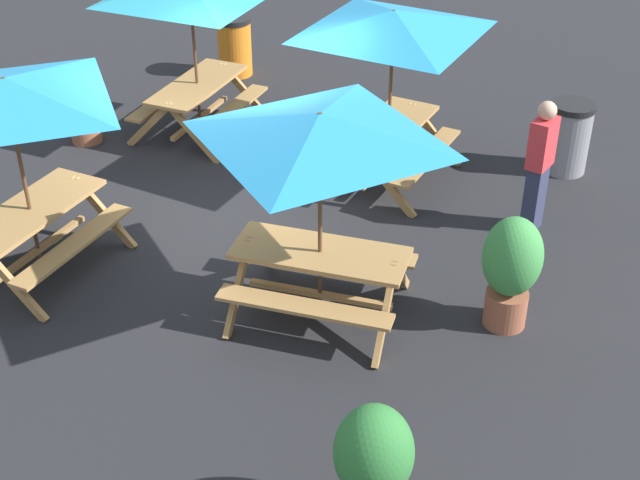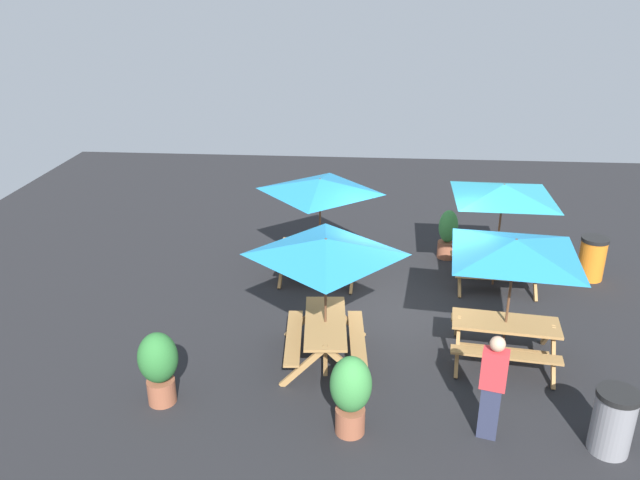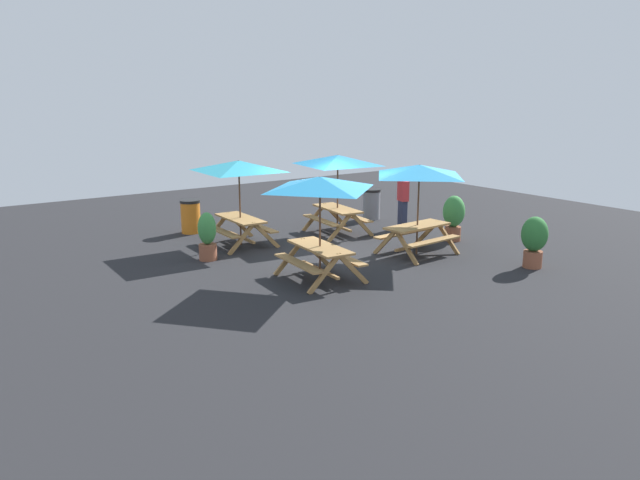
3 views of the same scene
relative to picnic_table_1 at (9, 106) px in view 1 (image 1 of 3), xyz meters
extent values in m
plane|color=#232326|center=(1.87, -1.64, -1.99)|extent=(24.00, 24.00, 0.00)
cube|color=#A87A44|center=(3.81, -0.06, -1.25)|extent=(1.82, 0.76, 0.05)
cube|color=#A87A44|center=(3.79, -0.61, -1.54)|extent=(1.81, 0.32, 0.04)
cube|color=#A87A44|center=(3.83, 0.49, -1.54)|extent=(1.81, 0.32, 0.04)
cube|color=#A87A44|center=(3.02, -0.40, -1.62)|extent=(0.09, 0.80, 0.81)
cube|color=#A87A44|center=(3.04, 0.33, -1.62)|extent=(0.09, 0.80, 0.81)
cube|color=#A87A44|center=(4.58, -0.46, -1.62)|extent=(0.09, 0.80, 0.81)
cube|color=#A87A44|center=(4.60, 0.27, -1.62)|extent=(0.09, 0.80, 0.81)
cube|color=#A87A44|center=(3.81, -0.06, -1.77)|extent=(1.56, 0.12, 0.06)
cylinder|color=brown|center=(3.81, -0.06, -0.84)|extent=(0.04, 0.04, 2.30)
cube|color=#A87A44|center=(0.00, 0.00, -1.25)|extent=(1.85, 0.85, 0.05)
cube|color=#A87A44|center=(-0.05, -0.55, -1.54)|extent=(1.82, 0.41, 0.04)
cube|color=#A87A44|center=(-0.81, -0.30, -1.62)|extent=(0.13, 0.80, 0.81)
cube|color=#A87A44|center=(0.75, -0.43, -1.62)|extent=(0.13, 0.80, 0.81)
cube|color=#A87A44|center=(0.81, 0.30, -1.62)|extent=(0.13, 0.80, 0.81)
cube|color=#A87A44|center=(0.00, 0.00, -1.77)|extent=(1.56, 0.20, 0.06)
cylinder|color=brown|center=(0.00, 0.00, -0.84)|extent=(0.04, 0.04, 2.30)
pyramid|color=#268CC6|center=(0.00, 0.00, 0.17)|extent=(2.16, 2.16, 0.28)
cube|color=#A87A44|center=(0.36, -3.29, -1.25)|extent=(0.83, 1.85, 0.05)
cube|color=#A87A44|center=(0.91, -3.24, -1.54)|extent=(0.39, 1.81, 0.04)
cube|color=#A87A44|center=(-0.19, -3.33, -1.54)|extent=(0.39, 1.81, 0.04)
cube|color=#A87A44|center=(0.78, -4.04, -1.62)|extent=(0.80, 0.12, 0.81)
cube|color=#A87A44|center=(0.05, -4.09, -1.62)|extent=(0.80, 0.12, 0.81)
cube|color=#A87A44|center=(0.66, -2.48, -1.62)|extent=(0.80, 0.12, 0.81)
cube|color=#A87A44|center=(-0.06, -2.53, -1.62)|extent=(0.80, 0.12, 0.81)
cube|color=#A87A44|center=(0.36, -3.29, -1.77)|extent=(0.19, 1.56, 0.06)
cylinder|color=brown|center=(0.36, -3.29, -0.84)|extent=(0.04, 0.04, 2.30)
pyramid|color=#268CC6|center=(0.36, -3.29, 0.17)|extent=(2.14, 2.14, 0.28)
cube|color=#A87A44|center=(3.44, -3.05, -1.25)|extent=(1.87, 0.91, 0.05)
cube|color=#A87A44|center=(3.37, -3.60, -1.54)|extent=(1.82, 0.48, 0.04)
cube|color=#A87A44|center=(3.51, -2.51, -1.54)|extent=(1.82, 0.48, 0.04)
cube|color=#A87A44|center=(2.62, -3.32, -1.62)|extent=(0.16, 0.80, 0.81)
cube|color=#A87A44|center=(2.71, -2.60, -1.62)|extent=(0.16, 0.80, 0.81)
cube|color=#A87A44|center=(4.17, -3.51, -1.62)|extent=(0.16, 0.80, 0.81)
cube|color=#A87A44|center=(4.26, -2.79, -1.62)|extent=(0.16, 0.80, 0.81)
cube|color=#A87A44|center=(3.44, -3.05, -1.77)|extent=(1.56, 0.26, 0.06)
cylinder|color=brown|center=(3.44, -3.05, -0.84)|extent=(0.04, 0.04, 2.30)
pyramid|color=#268CC6|center=(3.44, -3.05, 0.17)|extent=(2.81, 2.81, 0.28)
cylinder|color=orange|center=(6.00, 0.42, -1.54)|extent=(0.56, 0.56, 0.90)
cylinder|color=black|center=(6.00, 0.42, -1.05)|extent=(0.59, 0.59, 0.08)
cylinder|color=gray|center=(4.52, -5.24, -1.54)|extent=(0.56, 0.56, 0.90)
cylinder|color=black|center=(4.52, -5.24, -1.05)|extent=(0.59, 0.59, 0.08)
cylinder|color=#935138|center=(0.86, -5.15, -1.79)|extent=(0.44, 0.44, 0.40)
ellipsoid|color=#3D8C42|center=(0.86, -5.15, -1.15)|extent=(0.61, 0.61, 0.87)
cylinder|color=#935138|center=(2.94, 1.32, -1.79)|extent=(0.44, 0.44, 0.40)
ellipsoid|color=#3D8C42|center=(2.94, 1.32, -1.19)|extent=(0.45, 0.45, 0.80)
ellipsoid|color=#2D7233|center=(-2.12, -4.68, -1.18)|extent=(0.62, 0.62, 0.83)
cube|color=#2D334C|center=(2.85, -5.08, -1.56)|extent=(0.32, 0.25, 0.85)
cube|color=red|center=(2.85, -5.08, -0.84)|extent=(0.40, 0.30, 0.60)
sphere|color=tan|center=(2.85, -5.08, -0.43)|extent=(0.22, 0.22, 0.22)
camera|label=1|loc=(-6.70, -6.01, 3.77)|focal=50.00mm
camera|label=2|loc=(1.01, -12.58, 4.17)|focal=35.00mm
camera|label=3|loc=(-10.85, 7.67, 2.11)|focal=35.00mm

